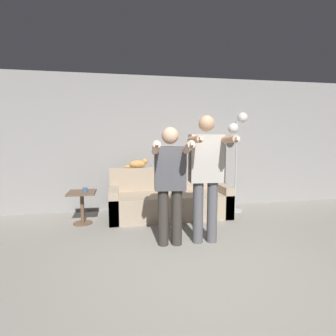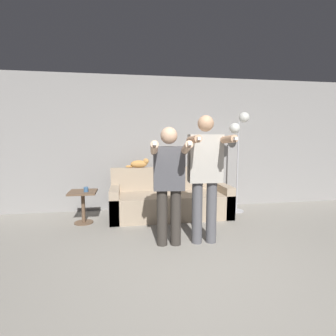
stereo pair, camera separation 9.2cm
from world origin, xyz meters
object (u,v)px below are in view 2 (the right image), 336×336
at_px(couch, 170,201).
at_px(side_table, 83,200).
at_px(cup, 86,189).
at_px(cat, 140,164).
at_px(floor_lamp, 239,135).
at_px(person_left, 169,178).
at_px(person_right, 205,170).

bearing_deg(couch, side_table, -173.70).
bearing_deg(cup, cat, 29.78).
height_order(cat, floor_lamp, floor_lamp).
relative_size(person_left, floor_lamp, 0.82).
bearing_deg(cup, person_right, -32.35).
bearing_deg(cat, couch, -29.49).
distance_m(person_right, cat, 1.77).
bearing_deg(cat, person_right, -63.96).
distance_m(cat, floor_lamp, 1.93).
height_order(couch, person_right, person_right).
xyz_separation_m(couch, cat, (-0.53, 0.30, 0.66)).
bearing_deg(cup, couch, 8.81).
bearing_deg(floor_lamp, cat, 173.19).
distance_m(person_right, side_table, 2.16).
bearing_deg(side_table, cup, -42.25).
xyz_separation_m(couch, person_right, (0.25, -1.29, 0.71)).
bearing_deg(side_table, couch, 6.30).
bearing_deg(floor_lamp, person_right, -128.09).
relative_size(person_left, side_table, 2.89).
bearing_deg(cup, floor_lamp, 6.21).
bearing_deg(person_left, cup, 143.70).
bearing_deg(couch, person_left, -100.37).
height_order(person_right, cat, person_right).
distance_m(side_table, cup, 0.21).
bearing_deg(person_left, side_table, 143.67).
relative_size(person_right, floor_lamp, 0.90).
xyz_separation_m(cat, cup, (-0.91, -0.52, -0.36)).
relative_size(person_right, side_table, 3.17).
height_order(person_left, person_right, person_right).
height_order(cat, side_table, cat).
relative_size(couch, cup, 26.08).
height_order(side_table, cup, cup).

